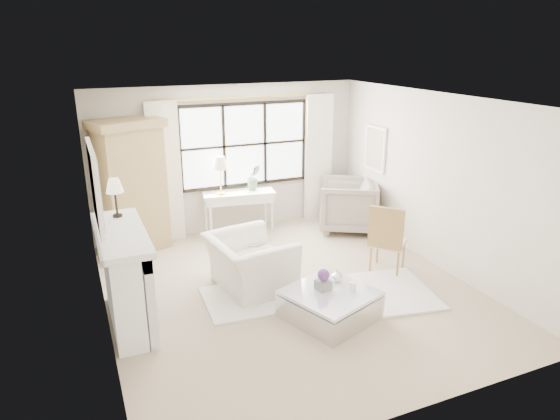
{
  "coord_description": "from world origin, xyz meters",
  "views": [
    {
      "loc": [
        -2.68,
        -5.89,
        3.42
      ],
      "look_at": [
        -0.07,
        0.2,
        1.17
      ],
      "focal_mm": 32.0,
      "sensor_mm": 36.0,
      "label": 1
    }
  ],
  "objects_px": {
    "console_table": "(239,213)",
    "coffee_table": "(330,305)",
    "armoire": "(132,186)",
    "club_armchair": "(250,263)"
  },
  "relations": [
    {
      "from": "console_table",
      "to": "coffee_table",
      "type": "xyz_separation_m",
      "value": [
        0.09,
        -3.33,
        -0.22
      ]
    },
    {
      "from": "coffee_table",
      "to": "console_table",
      "type": "bearing_deg",
      "value": 71.37
    },
    {
      "from": "armoire",
      "to": "club_armchair",
      "type": "xyz_separation_m",
      "value": [
        1.31,
        -2.09,
        -0.75
      ]
    },
    {
      "from": "armoire",
      "to": "coffee_table",
      "type": "height_order",
      "value": "armoire"
    },
    {
      "from": "console_table",
      "to": "coffee_table",
      "type": "distance_m",
      "value": 3.34
    },
    {
      "from": "armoire",
      "to": "coffee_table",
      "type": "xyz_separation_m",
      "value": [
        1.97,
        -3.29,
        -0.96
      ]
    },
    {
      "from": "armoire",
      "to": "coffee_table",
      "type": "distance_m",
      "value": 3.95
    },
    {
      "from": "console_table",
      "to": "coffee_table",
      "type": "relative_size",
      "value": 1.05
    },
    {
      "from": "club_armchair",
      "to": "coffee_table",
      "type": "bearing_deg",
      "value": -158.28
    },
    {
      "from": "armoire",
      "to": "coffee_table",
      "type": "bearing_deg",
      "value": -78.81
    }
  ]
}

